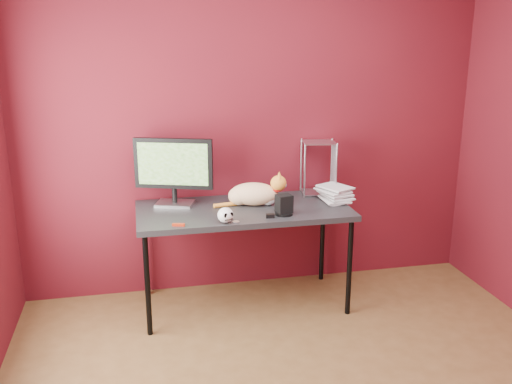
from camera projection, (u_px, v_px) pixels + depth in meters
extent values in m
cube|color=#500F18|center=(253.00, 122.00, 4.28)|extent=(3.50, 0.02, 2.60)
cube|color=black|center=(243.00, 211.00, 4.05)|extent=(1.50, 0.70, 0.04)
cylinder|color=black|center=(147.00, 286.00, 3.73)|extent=(0.04, 0.04, 0.71)
cylinder|color=black|center=(349.00, 268.00, 4.01)|extent=(0.04, 0.04, 0.71)
cylinder|color=black|center=(145.00, 252.00, 4.29)|extent=(0.04, 0.04, 0.71)
cylinder|color=black|center=(322.00, 238.00, 4.57)|extent=(0.04, 0.04, 0.71)
cube|color=#B2B3B8|center=(175.00, 204.00, 4.11)|extent=(0.31, 0.25, 0.02)
cylinder|color=black|center=(175.00, 195.00, 4.09)|extent=(0.04, 0.04, 0.11)
cube|color=black|center=(173.00, 164.00, 4.02)|extent=(0.54, 0.21, 0.36)
cube|color=#204A13|center=(173.00, 164.00, 4.02)|extent=(0.48, 0.17, 0.30)
ellipsoid|color=orange|center=(254.00, 194.00, 4.09)|extent=(0.39, 0.27, 0.16)
ellipsoid|color=orange|center=(240.00, 196.00, 4.10)|extent=(0.20, 0.19, 0.13)
sphere|color=white|center=(268.00, 198.00, 4.09)|extent=(0.11, 0.11, 0.11)
sphere|color=orange|center=(278.00, 183.00, 4.06)|extent=(0.11, 0.11, 0.11)
cone|color=orange|center=(279.00, 176.00, 4.01)|extent=(0.04, 0.04, 0.05)
cone|color=orange|center=(279.00, 174.00, 4.07)|extent=(0.04, 0.04, 0.05)
cylinder|color=#B00F0B|center=(276.00, 189.00, 4.07)|extent=(0.08, 0.08, 0.01)
cylinder|color=orange|center=(226.00, 205.00, 4.06)|extent=(0.19, 0.06, 0.03)
ellipsoid|color=white|center=(225.00, 215.00, 3.72)|extent=(0.11, 0.11, 0.10)
ellipsoid|color=black|center=(223.00, 216.00, 3.67)|extent=(0.03, 0.02, 0.03)
ellipsoid|color=black|center=(230.00, 215.00, 3.68)|extent=(0.03, 0.02, 0.03)
cube|color=black|center=(227.00, 220.00, 3.68)|extent=(0.06, 0.02, 0.01)
cylinder|color=black|center=(284.00, 213.00, 3.89)|extent=(0.12, 0.12, 0.02)
cube|color=black|center=(284.00, 204.00, 3.87)|extent=(0.12, 0.11, 0.12)
imported|color=beige|center=(325.00, 186.00, 4.15)|extent=(0.19, 0.25, 0.24)
imported|color=beige|center=(326.00, 154.00, 4.09)|extent=(0.21, 0.26, 0.24)
imported|color=beige|center=(327.00, 120.00, 4.02)|extent=(0.23, 0.28, 0.24)
imported|color=beige|center=(328.00, 86.00, 3.95)|extent=(0.25, 0.29, 0.24)
imported|color=beige|center=(329.00, 50.00, 3.89)|extent=(0.27, 0.29, 0.24)
cylinder|color=#B2B3B8|center=(307.00, 171.00, 4.22)|extent=(0.01, 0.01, 0.41)
cylinder|color=#B2B3B8|center=(338.00, 170.00, 4.27)|extent=(0.01, 0.01, 0.41)
cylinder|color=#B2B3B8|center=(300.00, 165.00, 4.41)|extent=(0.01, 0.01, 0.41)
cylinder|color=#B2B3B8|center=(329.00, 164.00, 4.45)|extent=(0.01, 0.01, 0.41)
cube|color=#B2B3B8|center=(318.00, 192.00, 4.39)|extent=(0.27, 0.23, 0.01)
cube|color=#B2B3B8|center=(319.00, 142.00, 4.28)|extent=(0.27, 0.23, 0.01)
cube|color=#9F230C|center=(179.00, 225.00, 3.67)|extent=(0.08, 0.04, 0.02)
cube|color=black|center=(270.00, 216.00, 3.83)|extent=(0.06, 0.04, 0.03)
cylinder|color=#B2B3B8|center=(236.00, 222.00, 3.75)|extent=(0.05, 0.05, 0.00)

